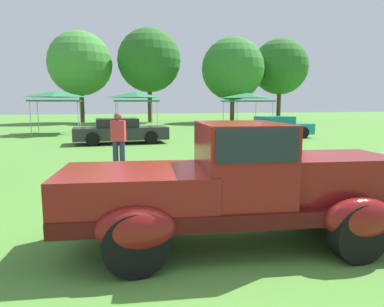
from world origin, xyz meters
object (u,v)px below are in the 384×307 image
object	(u,v)px
show_car_teal	(277,128)
canopy_tent_center_field	(135,96)
feature_pickup_truck	(234,184)
spectator_by_row	(119,139)
canopy_tent_left_field	(56,96)
show_car_charcoal	(120,131)
canopy_tent_right_field	(247,97)

from	to	relation	value
show_car_teal	canopy_tent_center_field	world-z (taller)	canopy_tent_center_field
canopy_tent_center_field	show_car_teal	bearing A→B (deg)	-41.53
feature_pickup_truck	spectator_by_row	distance (m)	6.05
canopy_tent_left_field	show_car_charcoal	bearing A→B (deg)	-61.10
show_car_charcoal	show_car_teal	bearing A→B (deg)	1.66
show_car_teal	canopy_tent_right_field	bearing A→B (deg)	80.37
spectator_by_row	canopy_tent_left_field	xyz separation A→B (m)	(-3.08, 13.35, 1.51)
canopy_tent_center_field	canopy_tent_right_field	xyz separation A→B (m)	(8.26, 0.14, 0.00)
canopy_tent_center_field	show_car_charcoal	bearing A→B (deg)	-102.50
show_car_teal	canopy_tent_center_field	bearing A→B (deg)	138.47
feature_pickup_truck	show_car_charcoal	size ratio (longest dim) A/B	1.06
show_car_teal	canopy_tent_right_field	distance (m)	6.82
show_car_charcoal	canopy_tent_left_field	xyz separation A→B (m)	(-3.55, 6.42, 1.82)
show_car_teal	canopy_tent_center_field	xyz separation A→B (m)	(-7.16, 6.34, 1.82)
feature_pickup_truck	spectator_by_row	world-z (taller)	feature_pickup_truck
show_car_teal	canopy_tent_right_field	xyz separation A→B (m)	(1.10, 6.48, 1.82)
show_car_teal	canopy_tent_right_field	world-z (taller)	canopy_tent_right_field
feature_pickup_truck	canopy_tent_right_field	world-z (taller)	canopy_tent_right_field
feature_pickup_truck	canopy_tent_right_field	size ratio (longest dim) A/B	1.55
feature_pickup_truck	canopy_tent_center_field	size ratio (longest dim) A/B	1.69
feature_pickup_truck	canopy_tent_left_field	xyz separation A→B (m)	(-4.30, 19.28, 1.55)
feature_pickup_truck	canopy_tent_center_field	xyz separation A→B (m)	(0.71, 19.45, 1.55)
show_car_charcoal	show_car_teal	xyz separation A→B (m)	(8.62, 0.25, -0.00)
feature_pickup_truck	canopy_tent_center_field	distance (m)	19.52
feature_pickup_truck	canopy_tent_right_field	distance (m)	21.60
canopy_tent_left_field	canopy_tent_center_field	distance (m)	5.01
show_car_charcoal	canopy_tent_center_field	size ratio (longest dim) A/B	1.61
show_car_charcoal	canopy_tent_right_field	distance (m)	11.96
canopy_tent_right_field	feature_pickup_truck	bearing A→B (deg)	-114.59
canopy_tent_left_field	canopy_tent_right_field	size ratio (longest dim) A/B	0.98
show_car_charcoal	canopy_tent_left_field	bearing A→B (deg)	118.90
feature_pickup_truck	show_car_teal	size ratio (longest dim) A/B	1.10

